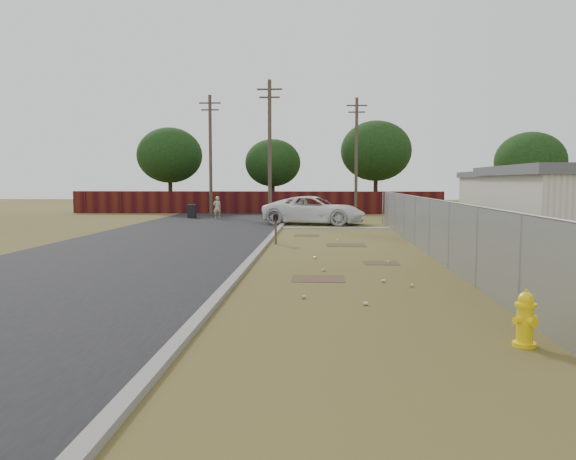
# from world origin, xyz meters

# --- Properties ---
(ground) EXTENTS (120.00, 120.00, 0.00)m
(ground) POSITION_xyz_m (0.00, 0.00, 0.00)
(ground) COLOR brown
(ground) RESTS_ON ground
(street) EXTENTS (15.10, 60.00, 0.12)m
(street) POSITION_xyz_m (-6.76, 8.05, 0.02)
(street) COLOR black
(street) RESTS_ON ground
(chainlink_fence) EXTENTS (0.10, 27.06, 2.02)m
(chainlink_fence) POSITION_xyz_m (3.12, 1.03, 0.80)
(chainlink_fence) COLOR gray
(chainlink_fence) RESTS_ON ground
(privacy_fence) EXTENTS (30.00, 0.12, 1.80)m
(privacy_fence) POSITION_xyz_m (-6.00, 25.00, 0.90)
(privacy_fence) COLOR #4A1610
(privacy_fence) RESTS_ON ground
(utility_poles) EXTENTS (12.60, 8.24, 9.00)m
(utility_poles) POSITION_xyz_m (-3.67, 20.67, 4.69)
(utility_poles) COLOR brown
(utility_poles) RESTS_ON ground
(horizon_trees) EXTENTS (33.32, 31.94, 7.78)m
(horizon_trees) POSITION_xyz_m (0.84, 23.56, 4.63)
(horizon_trees) COLOR #322116
(horizon_trees) RESTS_ON ground
(fire_hydrant) EXTENTS (0.48, 0.48, 0.92)m
(fire_hydrant) POSITION_xyz_m (2.51, -10.99, 0.43)
(fire_hydrant) COLOR yellow
(fire_hydrant) RESTS_ON ground
(mailbox) EXTENTS (0.20, 0.55, 1.28)m
(mailbox) POSITION_xyz_m (-2.60, 3.25, 1.02)
(mailbox) COLOR brown
(mailbox) RESTS_ON ground
(pickup_truck) EXTENTS (6.62, 4.12, 1.71)m
(pickup_truck) POSITION_xyz_m (-1.11, 14.12, 0.85)
(pickup_truck) COLOR white
(pickup_truck) RESTS_ON ground
(pedestrian) EXTENTS (0.67, 0.58, 1.57)m
(pedestrian) POSITION_xyz_m (-7.91, 18.58, 0.78)
(pedestrian) COLOR #BCAD89
(pedestrian) RESTS_ON ground
(trash_bin) EXTENTS (0.65, 0.68, 0.95)m
(trash_bin) POSITION_xyz_m (-9.86, 19.35, 0.49)
(trash_bin) COLOR black
(trash_bin) RESTS_ON ground
(scattered_litter) EXTENTS (2.74, 13.02, 0.07)m
(scattered_litter) POSITION_xyz_m (0.18, -3.65, 0.04)
(scattered_litter) COLOR beige
(scattered_litter) RESTS_ON ground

